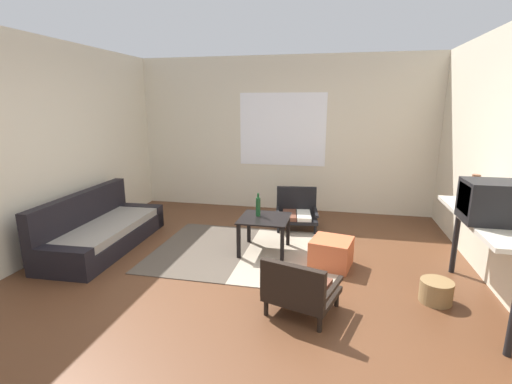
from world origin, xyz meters
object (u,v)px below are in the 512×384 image
Objects in this scene: ottoman_orange at (331,253)px; glass_bottle at (258,206)px; couch at (101,231)px; coffee_table at (264,224)px; crt_television at (496,202)px; armchair_by_window at (296,211)px; console_shelf at (485,228)px; clay_vase at (474,195)px; wicker_basket at (436,291)px; armchair_striped_foreground at (300,289)px.

glass_bottle is (-0.96, 0.32, 0.43)m from ottoman_orange.
couch is 2.21m from coffee_table.
crt_television reaches higher than ottoman_orange.
armchair_by_window is at bearing 74.68° from coffee_table.
console_shelf is at bearing -7.35° from couch.
armchair_by_window reaches higher than coffee_table.
glass_bottle is at bearing 158.24° from console_shelf.
crt_television is at bearing -90.34° from clay_vase.
clay_vase is at bearing -12.98° from glass_bottle.
wicker_basket is (-0.35, -0.39, -0.89)m from clay_vase.
couch is 3.05m from ottoman_orange.
console_shelf is at bearing 0.42° from wicker_basket.
couch is at bearing -172.01° from coffee_table.
coffee_table is at bearing 162.80° from ottoman_orange.
coffee_table is 1.21× the size of crt_television.
glass_bottle reaches higher than couch.
coffee_table is 0.91× the size of armchair_by_window.
armchair_by_window reaches higher than armchair_striped_foreground.
clay_vase is 2.42m from glass_bottle.
armchair_by_window is 1.54× the size of ottoman_orange.
wicker_basket is at bearing 158.07° from crt_television.
wicker_basket is (1.98, -0.93, -0.49)m from glass_bottle.
coffee_table is 2.54m from crt_television.
glass_bottle is at bearing 9.73° from couch.
clay_vase is at bearing -9.04° from ottoman_orange.
crt_television is (4.41, -0.71, 0.84)m from couch.
couch is 1.26× the size of console_shelf.
armchair_by_window is 0.95× the size of armchair_striped_foreground.
armchair_striped_foreground is at bearing -103.37° from ottoman_orange.
glass_bottle is at bearing 154.79° from wicker_basket.
ottoman_orange is at bearing -17.20° from coffee_table.
coffee_table is 0.93m from ottoman_orange.
clay_vase reaches higher than wicker_basket.
crt_television is 1.63× the size of clay_vase.
clay_vase reaches higher than armchair_by_window.
armchair_by_window is at bearing 112.56° from ottoman_orange.
clay_vase is at bearing -2.30° from couch.
glass_bottle is at bearing -110.79° from armchair_by_window.
ottoman_orange is 0.28× the size of console_shelf.
crt_television reaches higher than glass_bottle.
ottoman_orange is at bearing 76.63° from armchair_striped_foreground.
coffee_table is 1.14m from armchair_by_window.
glass_bottle is (-0.10, 0.05, 0.21)m from coffee_table.
crt_television is at bearing -28.84° from ottoman_orange.
console_shelf is 4.96× the size of clay_vase.
armchair_striped_foreground is 2.01m from clay_vase.
console_shelf is at bearing -21.47° from coffee_table.
armchair_striped_foreground is 1.63× the size of ottoman_orange.
armchair_striped_foreground is 0.46× the size of console_shelf.
armchair_by_window is 2.60m from clay_vase.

